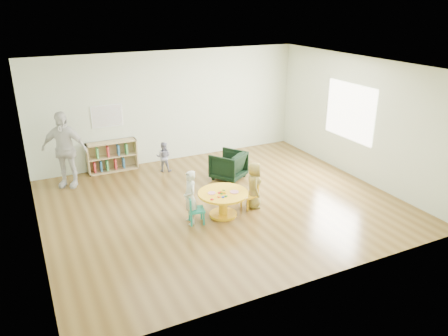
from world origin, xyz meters
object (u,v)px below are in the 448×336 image
(bookshelf, at_px, (112,156))
(toddler, at_px, (164,157))
(activity_table, at_px, (223,200))
(child_left, at_px, (190,197))
(kid_chair_right, at_px, (251,194))
(adult_caretaker, at_px, (64,150))
(child_right, at_px, (254,185))
(armchair, at_px, (228,165))
(kid_chair_left, at_px, (194,209))

(bookshelf, bearing_deg, toddler, -28.49)
(activity_table, xyz_separation_m, child_left, (-0.68, 0.00, 0.18))
(activity_table, bearing_deg, bookshelf, 112.89)
(toddler, bearing_deg, kid_chair_right, 138.99)
(kid_chair_right, bearing_deg, child_left, 87.15)
(adult_caretaker, bearing_deg, child_right, -11.38)
(kid_chair_right, distance_m, armchair, 1.58)
(kid_chair_left, distance_m, armchair, 2.29)
(kid_chair_right, relative_size, bookshelf, 0.44)
(toddler, bearing_deg, armchair, 167.20)
(kid_chair_right, xyz_separation_m, child_right, (0.06, -0.01, 0.19))
(kid_chair_left, height_order, bookshelf, bookshelf)
(activity_table, xyz_separation_m, toddler, (-0.28, 2.74, 0.04))
(activity_table, relative_size, bookshelf, 0.82)
(child_right, distance_m, toddler, 2.85)
(activity_table, relative_size, kid_chair_left, 1.80)
(activity_table, xyz_separation_m, kid_chair_left, (-0.63, -0.05, -0.05))
(bookshelf, bearing_deg, activity_table, -67.11)
(adult_caretaker, bearing_deg, armchair, 9.89)
(adult_caretaker, bearing_deg, activity_table, -19.26)
(activity_table, distance_m, child_right, 0.74)
(bookshelf, bearing_deg, kid_chair_right, -57.59)
(kid_chair_right, distance_m, bookshelf, 3.87)
(activity_table, height_order, child_right, child_right)
(kid_chair_right, relative_size, adult_caretaker, 0.31)
(bookshelf, distance_m, toddler, 1.29)
(bookshelf, bearing_deg, kid_chair_left, -76.97)
(armchair, distance_m, child_left, 2.30)
(activity_table, bearing_deg, adult_caretaker, 131.56)
(bookshelf, distance_m, adult_caretaker, 1.31)
(toddler, bearing_deg, child_left, 111.11)
(child_right, height_order, toddler, child_right)
(kid_chair_left, xyz_separation_m, adult_caretaker, (-1.89, 2.89, 0.57))
(activity_table, xyz_separation_m, bookshelf, (-1.41, 3.35, 0.03))
(armchair, height_order, toddler, toddler)
(activity_table, bearing_deg, child_left, 179.70)
(toddler, bearing_deg, adult_caretaker, 26.68)
(armchair, distance_m, child_right, 1.59)
(kid_chair_right, relative_size, armchair, 0.74)
(kid_chair_right, relative_size, child_right, 0.55)
(armchair, xyz_separation_m, child_right, (-0.21, -1.57, 0.15))
(child_right, bearing_deg, armchair, 11.78)
(activity_table, distance_m, toddler, 2.75)
(adult_caretaker, bearing_deg, kid_chair_left, -27.61)
(child_left, height_order, adult_caretaker, adult_caretaker)
(activity_table, height_order, toddler, toddler)
(kid_chair_left, relative_size, adult_caretaker, 0.32)
(armchair, height_order, adult_caretaker, adult_caretaker)
(kid_chair_left, xyz_separation_m, bookshelf, (-0.79, 3.40, 0.07))
(child_right, bearing_deg, kid_chair_left, 114.21)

